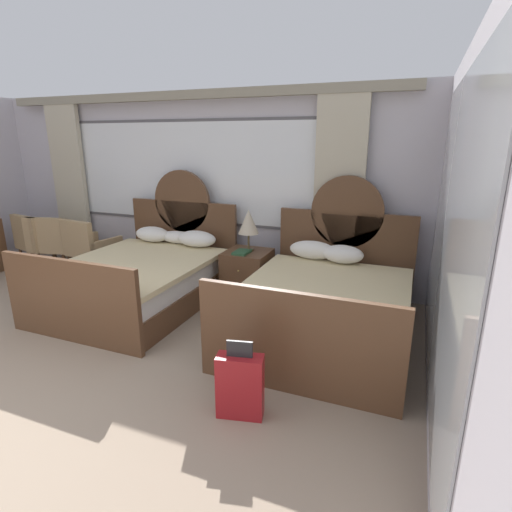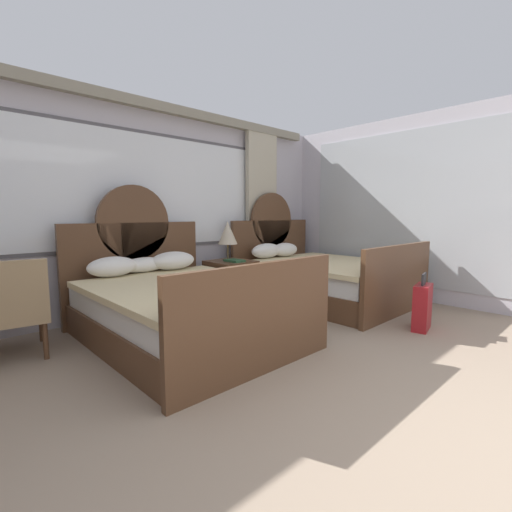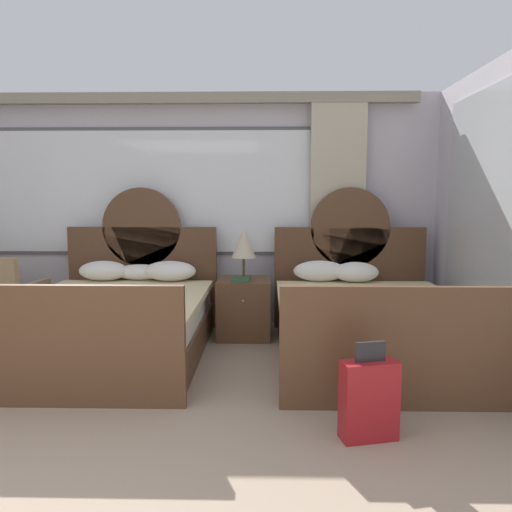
{
  "view_description": "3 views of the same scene",
  "coord_description": "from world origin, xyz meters",
  "views": [
    {
      "loc": [
        3.14,
        -0.97,
        2.04
      ],
      "look_at": [
        1.57,
        2.96,
        0.8
      ],
      "focal_mm": 28.14,
      "sensor_mm": 36.0,
      "label": 1
    },
    {
      "loc": [
        -1.92,
        -0.12,
        1.27
      ],
      "look_at": [
        0.91,
        2.87,
        0.79
      ],
      "focal_mm": 25.11,
      "sensor_mm": 36.0,
      "label": 2
    },
    {
      "loc": [
        1.42,
        -1.5,
        1.52
      ],
      "look_at": [
        1.32,
        2.75,
        0.99
      ],
      "focal_mm": 34.05,
      "sensor_mm": 36.0,
      "label": 3
    }
  ],
  "objects": [
    {
      "name": "book_on_nightstand",
      "position": [
        1.15,
        3.54,
        0.65
      ],
      "size": [
        0.18,
        0.26,
        0.03
      ],
      "color": "#285133",
      "rests_on": "nightstand_between_beds"
    },
    {
      "name": "wall_right_mirror",
      "position": [
        3.42,
        1.85,
        1.35
      ],
      "size": [
        0.08,
        4.84,
        2.7
      ],
      "color": "silver",
      "rests_on": "ground_plane"
    },
    {
      "name": "table_lamp_on_nightstand",
      "position": [
        1.17,
        3.71,
        1.01
      ],
      "size": [
        0.27,
        0.27,
        0.54
      ],
      "color": "brown",
      "rests_on": "nightstand_between_beds"
    },
    {
      "name": "bed_near_mirror",
      "position": [
        2.36,
        2.99,
        0.34
      ],
      "size": [
        1.71,
        2.25,
        1.62
      ],
      "color": "brown",
      "rests_on": "ground_plane"
    },
    {
      "name": "wall_back_window",
      "position": [
        0.0,
        4.24,
        1.42
      ],
      "size": [
        6.79,
        0.22,
        2.7
      ],
      "color": "silver",
      "rests_on": "ground_plane"
    },
    {
      "name": "armchair_by_window_left",
      "position": [
        -1.42,
        3.58,
        0.48
      ],
      "size": [
        0.73,
        0.73,
        0.89
      ],
      "color": "tan",
      "rests_on": "ground_plane"
    },
    {
      "name": "bed_near_window",
      "position": [
        -0.02,
        3.0,
        0.35
      ],
      "size": [
        1.71,
        2.25,
        1.62
      ],
      "color": "brown",
      "rests_on": "ground_plane"
    },
    {
      "name": "suitcase_on_floor",
      "position": [
        2.06,
        1.41,
        0.26
      ],
      "size": [
        0.38,
        0.22,
        0.63
      ],
      "color": "maroon",
      "rests_on": "ground_plane"
    },
    {
      "name": "nightstand_between_beds",
      "position": [
        1.17,
        3.65,
        0.32
      ],
      "size": [
        0.57,
        0.59,
        0.63
      ],
      "color": "brown",
      "rests_on": "ground_plane"
    }
  ]
}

